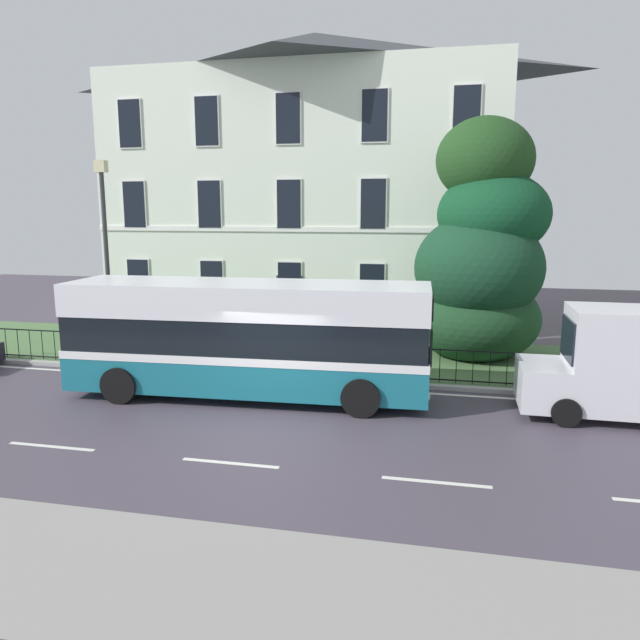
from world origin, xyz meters
The scene contains 7 objects.
ground_plane centered at (0.00, 1.15, -0.01)m, with size 60.00×56.00×0.18m.
georgian_townhouse centered at (-2.21, 15.73, 6.49)m, with size 17.14×9.57×12.68m.
iron_verge_railing centered at (-2.21, 4.40, 0.62)m, with size 16.87×0.04×0.97m.
evergreen_tree centered at (5.11, 7.85, 3.42)m, with size 4.31×4.52×7.94m.
single_decker_bus centered at (-1.03, 2.42, 1.62)m, with size 9.62×2.88×3.07m.
street_lamp_post centered at (-6.55, 4.85, 3.76)m, with size 0.36×0.24×6.32m.
litter_bin centered at (-0.80, 5.25, 0.68)m, with size 0.49×0.49×1.12m.
Camera 1 is at (4.06, -12.22, 4.91)m, focal length 33.40 mm.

